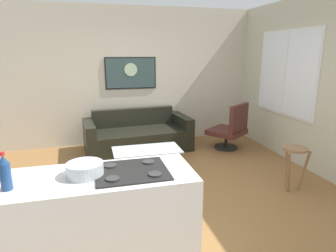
{
  "coord_description": "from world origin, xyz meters",
  "views": [
    {
      "loc": [
        -0.78,
        -3.6,
        1.89
      ],
      "look_at": [
        0.4,
        0.9,
        0.7
      ],
      "focal_mm": 30.73,
      "sensor_mm": 36.0,
      "label": 1
    }
  ],
  "objects": [
    {
      "name": "couch",
      "position": [
        0.03,
        1.87,
        0.27
      ],
      "size": [
        2.11,
        1.1,
        0.78
      ],
      "color": "black",
      "rests_on": "ground"
    },
    {
      "name": "back_wall",
      "position": [
        0.0,
        2.42,
        1.4
      ],
      "size": [
        6.4,
        0.05,
        2.8
      ],
      "primitive_type": "cube",
      "color": "beige",
      "rests_on": "ground"
    },
    {
      "name": "wall_painting",
      "position": [
        0.0,
        2.38,
        1.48
      ],
      "size": [
        1.05,
        0.03,
        0.65
      ],
      "color": "black"
    },
    {
      "name": "ground",
      "position": [
        0.0,
        0.0,
        -0.02
      ],
      "size": [
        6.4,
        6.4,
        0.04
      ],
      "primitive_type": "cube",
      "color": "olive"
    },
    {
      "name": "soda_bottle",
      "position": [
        -1.43,
        -1.44,
        1.05
      ],
      "size": [
        0.08,
        0.08,
        0.29
      ],
      "color": "navy",
      "rests_on": "kitchen_counter"
    },
    {
      "name": "coffee_table",
      "position": [
        -0.01,
        0.66,
        0.37
      ],
      "size": [
        1.07,
        0.55,
        0.4
      ],
      "color": "silver",
      "rests_on": "ground"
    },
    {
      "name": "kitchen_counter",
      "position": [
        -0.8,
        -1.35,
        0.46
      ],
      "size": [
        1.62,
        0.66,
        0.94
      ],
      "color": "silver",
      "rests_on": "ground"
    },
    {
      "name": "armchair",
      "position": [
        1.82,
        1.41,
        0.42
      ],
      "size": [
        0.9,
        0.89,
        0.93
      ],
      "color": "black",
      "rests_on": "ground"
    },
    {
      "name": "right_wall",
      "position": [
        2.62,
        0.3,
        1.4
      ],
      "size": [
        0.05,
        6.4,
        2.8
      ],
      "primitive_type": "cube",
      "color": "beige",
      "rests_on": "ground"
    },
    {
      "name": "window",
      "position": [
        2.59,
        0.9,
        1.53
      ],
      "size": [
        0.03,
        1.6,
        1.51
      ],
      "color": "silver"
    },
    {
      "name": "mixing_bowl",
      "position": [
        -0.88,
        -1.33,
        0.97
      ],
      "size": [
        0.3,
        0.3,
        0.11
      ],
      "color": "silver",
      "rests_on": "kitchen_counter"
    },
    {
      "name": "bar_stool",
      "position": [
        1.87,
        -0.42,
        0.49
      ],
      "size": [
        0.38,
        0.38,
        0.62
      ],
      "color": "#8C6342",
      "rests_on": "ground"
    }
  ]
}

